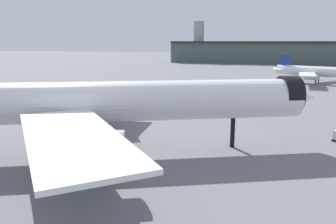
% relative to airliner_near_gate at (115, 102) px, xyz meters
% --- Properties ---
extents(ground, '(900.00, 900.00, 0.00)m').
position_rel_airliner_near_gate_xyz_m(ground, '(2.60, -2.39, -7.35)').
color(ground, slate).
extents(airliner_near_gate, '(58.82, 52.43, 16.68)m').
position_rel_airliner_near_gate_xyz_m(airliner_near_gate, '(0.00, 0.00, 0.00)').
color(airliner_near_gate, white).
rests_on(airliner_near_gate, ground).
extents(airliner_far_taxiway, '(35.99, 32.40, 10.56)m').
position_rel_airliner_near_gate_xyz_m(airliner_far_taxiway, '(47.43, 90.61, -2.70)').
color(airliner_far_taxiway, white).
rests_on(airliner_far_taxiway, ground).
extents(terminal_building, '(165.82, 40.29, 30.67)m').
position_rel_airliner_near_gate_xyz_m(terminal_building, '(46.44, 210.34, 0.88)').
color(terminal_building, '#475651').
rests_on(terminal_building, ground).
extents(service_truck_front, '(3.90, 5.94, 3.00)m').
position_rel_airliner_near_gate_xyz_m(service_truck_front, '(-2.51, 36.48, -5.76)').
color(service_truck_front, black).
rests_on(service_truck_front, ground).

